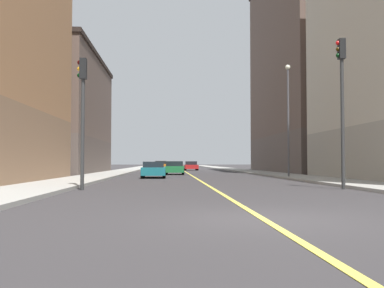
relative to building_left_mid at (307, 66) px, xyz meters
name	(u,v)px	position (x,y,z in m)	size (l,w,h in m)	color
ground_plane	(263,219)	(-13.61, -40.10, -12.05)	(400.00, 400.00, 0.00)	#333031
sidewalk_left	(243,171)	(-5.93, 8.90, -11.98)	(3.18, 168.00, 0.15)	#9E9B93
sidewalk_right	(125,171)	(-21.28, 8.90, -11.98)	(3.18, 168.00, 0.15)	#9E9B93
lane_center_stripe	(184,171)	(-13.61, 8.90, -12.04)	(0.16, 154.00, 0.01)	#E5D14C
building_left_mid	(307,66)	(0.00, 0.00, 0.00)	(8.98, 23.99, 24.08)	brown
building_right_midblock	(56,114)	(-27.21, -2.97, -5.97)	(8.98, 20.60, 12.14)	brown
traffic_light_left_near	(342,93)	(-7.94, -30.11, -7.78)	(0.40, 0.32, 6.67)	#2D2D2D
traffic_light_right_near	(82,104)	(-19.30, -30.11, -8.36)	(0.40, 0.32, 5.67)	#2D2D2D
street_lamp_left_near	(288,110)	(-6.93, -17.37, -7.04)	(0.36, 0.36, 8.15)	#4C4C51
car_orange	(161,166)	(-16.84, 17.86, -11.39)	(1.89, 4.17, 1.36)	orange
car_red	(191,166)	(-12.44, 15.20, -11.43)	(1.99, 4.01, 1.29)	red
car_teal	(153,170)	(-16.77, -15.36, -11.45)	(1.89, 4.56, 1.22)	#196670
car_green	(175,168)	(-15.06, -6.53, -11.42)	(1.97, 4.14, 1.27)	#1E6B38
car_white	(160,165)	(-17.19, 28.35, -11.40)	(1.87, 4.26, 1.36)	white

